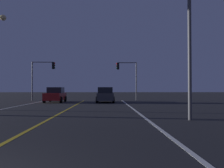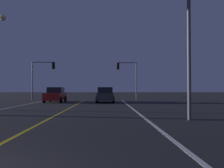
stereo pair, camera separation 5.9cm
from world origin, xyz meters
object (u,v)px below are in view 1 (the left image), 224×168
(traffic_light_near_right, at_px, (126,72))
(street_lamp_right_near, at_px, (178,21))
(car_oncoming, at_px, (55,95))
(traffic_light_near_left, at_px, (44,72))
(car_ahead_far, at_px, (105,95))

(traffic_light_near_right, height_order, street_lamp_right_near, street_lamp_right_near)
(car_oncoming, height_order, traffic_light_near_right, traffic_light_near_right)
(traffic_light_near_right, distance_m, traffic_light_near_left, 10.89)
(traffic_light_near_left, bearing_deg, car_ahead_far, -28.69)
(car_ahead_far, relative_size, traffic_light_near_left, 0.85)
(street_lamp_right_near, bearing_deg, car_oncoming, -58.96)
(traffic_light_near_left, distance_m, street_lamp_right_near, 22.94)
(traffic_light_near_right, relative_size, traffic_light_near_left, 0.99)
(car_ahead_far, xyz_separation_m, traffic_light_near_right, (2.78, 4.44, 2.91))
(car_ahead_far, bearing_deg, traffic_light_near_left, 61.31)
(traffic_light_near_left, height_order, street_lamp_right_near, street_lamp_right_near)
(car_ahead_far, xyz_separation_m, traffic_light_near_left, (-8.11, 4.44, 2.96))
(car_ahead_far, relative_size, traffic_light_near_right, 0.86)
(car_oncoming, bearing_deg, street_lamp_right_near, 31.04)
(traffic_light_near_right, xyz_separation_m, traffic_light_near_left, (-10.89, 0.00, 0.05))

